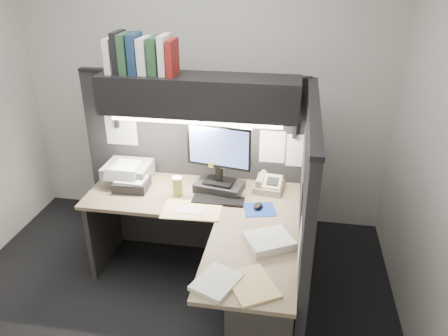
{
  "coord_description": "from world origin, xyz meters",
  "views": [
    {
      "loc": [
        0.86,
        -2.42,
        2.44
      ],
      "look_at": [
        0.36,
        0.51,
        1.01
      ],
      "focal_mm": 35.0,
      "sensor_mm": 36.0,
      "label": 1
    }
  ],
  "objects_px": {
    "printer": "(128,172)",
    "keyboard": "(218,200)",
    "monitor": "(219,166)",
    "coffee_cup": "(177,187)",
    "desk": "(220,272)",
    "telephone": "(269,185)",
    "overhead_shelf": "(199,95)",
    "notebook_stack": "(132,184)"
  },
  "relations": [
    {
      "from": "monitor",
      "to": "telephone",
      "type": "height_order",
      "value": "monitor"
    },
    {
      "from": "overhead_shelf",
      "to": "desk",
      "type": "bearing_deg",
      "value": -68.21
    },
    {
      "from": "monitor",
      "to": "printer",
      "type": "bearing_deg",
      "value": -174.38
    },
    {
      "from": "telephone",
      "to": "coffee_cup",
      "type": "xyz_separation_m",
      "value": [
        -0.71,
        -0.21,
        0.03
      ]
    },
    {
      "from": "overhead_shelf",
      "to": "notebook_stack",
      "type": "bearing_deg",
      "value": -161.92
    },
    {
      "from": "monitor",
      "to": "notebook_stack",
      "type": "xyz_separation_m",
      "value": [
        -0.71,
        -0.08,
        -0.19
      ]
    },
    {
      "from": "monitor",
      "to": "printer",
      "type": "distance_m",
      "value": 0.82
    },
    {
      "from": "notebook_stack",
      "to": "monitor",
      "type": "bearing_deg",
      "value": 6.69
    },
    {
      "from": "overhead_shelf",
      "to": "telephone",
      "type": "height_order",
      "value": "overhead_shelf"
    },
    {
      "from": "keyboard",
      "to": "notebook_stack",
      "type": "xyz_separation_m",
      "value": [
        -0.74,
        0.09,
        0.03
      ]
    },
    {
      "from": "telephone",
      "to": "notebook_stack",
      "type": "bearing_deg",
      "value": -164.72
    },
    {
      "from": "monitor",
      "to": "coffee_cup",
      "type": "height_order",
      "value": "monitor"
    },
    {
      "from": "desk",
      "to": "telephone",
      "type": "distance_m",
      "value": 0.86
    },
    {
      "from": "desk",
      "to": "monitor",
      "type": "relative_size",
      "value": 2.98
    },
    {
      "from": "monitor",
      "to": "desk",
      "type": "bearing_deg",
      "value": -69.15
    },
    {
      "from": "notebook_stack",
      "to": "desk",
      "type": "bearing_deg",
      "value": -34.39
    },
    {
      "from": "keyboard",
      "to": "notebook_stack",
      "type": "bearing_deg",
      "value": 172.79
    },
    {
      "from": "printer",
      "to": "notebook_stack",
      "type": "bearing_deg",
      "value": -59.53
    },
    {
      "from": "desk",
      "to": "telephone",
      "type": "xyz_separation_m",
      "value": [
        0.27,
        0.74,
        0.33
      ]
    },
    {
      "from": "coffee_cup",
      "to": "monitor",
      "type": "bearing_deg",
      "value": 21.4
    },
    {
      "from": "keyboard",
      "to": "desk",
      "type": "bearing_deg",
      "value": -78.2
    },
    {
      "from": "keyboard",
      "to": "coffee_cup",
      "type": "relative_size",
      "value": 2.76
    },
    {
      "from": "overhead_shelf",
      "to": "coffee_cup",
      "type": "bearing_deg",
      "value": -123.32
    },
    {
      "from": "desk",
      "to": "coffee_cup",
      "type": "xyz_separation_m",
      "value": [
        -0.44,
        0.54,
        0.36
      ]
    },
    {
      "from": "monitor",
      "to": "keyboard",
      "type": "relative_size",
      "value": 1.41
    },
    {
      "from": "desk",
      "to": "monitor",
      "type": "xyz_separation_m",
      "value": [
        -0.13,
        0.66,
        0.51
      ]
    },
    {
      "from": "monitor",
      "to": "telephone",
      "type": "bearing_deg",
      "value": 22.09
    },
    {
      "from": "coffee_cup",
      "to": "notebook_stack",
      "type": "xyz_separation_m",
      "value": [
        -0.4,
        0.04,
        -0.03
      ]
    },
    {
      "from": "desk",
      "to": "printer",
      "type": "relative_size",
      "value": 4.54
    },
    {
      "from": "printer",
      "to": "notebook_stack",
      "type": "xyz_separation_m",
      "value": [
        0.08,
        -0.14,
        -0.03
      ]
    },
    {
      "from": "monitor",
      "to": "coffee_cup",
      "type": "xyz_separation_m",
      "value": [
        -0.32,
        -0.12,
        -0.15
      ]
    },
    {
      "from": "coffee_cup",
      "to": "overhead_shelf",
      "type": "bearing_deg",
      "value": 56.68
    },
    {
      "from": "telephone",
      "to": "desk",
      "type": "bearing_deg",
      "value": -103.35
    },
    {
      "from": "printer",
      "to": "keyboard",
      "type": "bearing_deg",
      "value": -15.6
    },
    {
      "from": "overhead_shelf",
      "to": "notebook_stack",
      "type": "xyz_separation_m",
      "value": [
        -0.54,
        -0.18,
        -0.73
      ]
    },
    {
      "from": "keyboard",
      "to": "printer",
      "type": "height_order",
      "value": "printer"
    },
    {
      "from": "desk",
      "to": "keyboard",
      "type": "xyz_separation_m",
      "value": [
        -0.1,
        0.49,
        0.3
      ]
    },
    {
      "from": "desk",
      "to": "keyboard",
      "type": "relative_size",
      "value": 4.21
    },
    {
      "from": "keyboard",
      "to": "telephone",
      "type": "bearing_deg",
      "value": 34.14
    },
    {
      "from": "printer",
      "to": "monitor",
      "type": "bearing_deg",
      "value": -4.08
    },
    {
      "from": "coffee_cup",
      "to": "notebook_stack",
      "type": "relative_size",
      "value": 0.55
    },
    {
      "from": "telephone",
      "to": "notebook_stack",
      "type": "relative_size",
      "value": 0.88
    }
  ]
}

